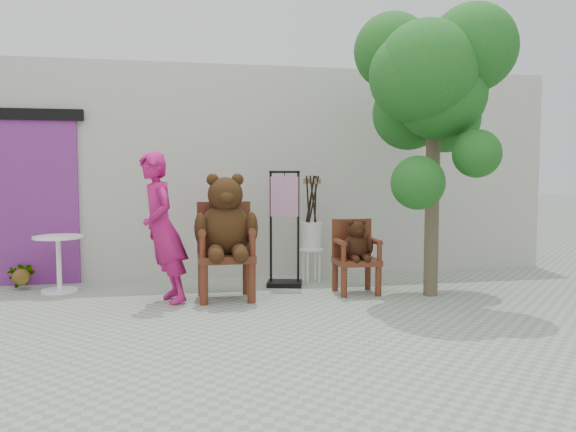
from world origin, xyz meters
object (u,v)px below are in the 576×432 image
object	(u,v)px
chair_small	(356,249)
stool_bucket	(312,235)
display_stand	(285,242)
person	(163,228)
cafe_table	(59,257)
chair_big	(226,229)
tree	(430,85)

from	to	relation	value
chair_small	stool_bucket	bearing A→B (deg)	113.77
chair_small	display_stand	size ratio (longest dim) A/B	0.61
person	cafe_table	distance (m)	1.62
chair_big	display_stand	bearing A→B (deg)	37.55
chair_big	person	xyz separation A→B (m)	(-0.72, -0.07, 0.03)
chair_small	tree	world-z (taller)	tree
display_stand	tree	world-z (taller)	tree
display_stand	cafe_table	bearing A→B (deg)	-169.40
cafe_table	stool_bucket	bearing A→B (deg)	1.16
cafe_table	chair_small	bearing A→B (deg)	-11.90
chair_small	display_stand	bearing A→B (deg)	142.97
display_stand	stool_bucket	distance (m)	0.49
cafe_table	tree	bearing A→B (deg)	-15.00
chair_small	tree	distance (m)	2.13
display_stand	tree	distance (m)	2.65
stool_bucket	chair_big	bearing A→B (deg)	-145.04
display_stand	chair_big	bearing A→B (deg)	-128.41
person	tree	xyz separation A→B (m)	(3.08, -0.30, 1.64)
cafe_table	person	bearing A→B (deg)	-33.77
chair_big	stool_bucket	bearing A→B (deg)	34.96
cafe_table	tree	size ratio (longest dim) A/B	0.21
person	display_stand	xyz separation A→B (m)	(1.54, 0.70, -0.27)
person	display_stand	size ratio (longest dim) A/B	1.13
person	chair_small	bearing A→B (deg)	73.41
cafe_table	tree	distance (m)	4.98
display_stand	person	bearing A→B (deg)	-141.60
chair_big	display_stand	size ratio (longest dim) A/B	0.98
chair_small	person	world-z (taller)	person
chair_small	person	bearing A→B (deg)	-177.43
cafe_table	display_stand	bearing A→B (deg)	-3.44
display_stand	stool_bucket	size ratio (longest dim) A/B	1.04
stool_bucket	tree	world-z (taller)	tree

